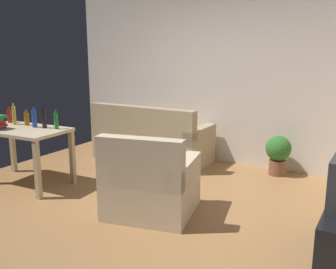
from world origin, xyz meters
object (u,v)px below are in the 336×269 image
(desk, at_px, (22,137))
(bottle_green, at_px, (56,121))
(armchair, at_px, (150,186))
(bottle_squat, at_px, (14,115))
(potted_plant, at_px, (278,153))
(bottle_red, at_px, (10,116))
(bottle_dark, at_px, (44,118))
(couch, at_px, (151,142))
(bottle_amber, at_px, (27,119))
(bottle_blue, at_px, (34,118))

(desk, relative_size, bottle_green, 4.95)
(desk, distance_m, armchair, 2.00)
(desk, relative_size, bottle_squat, 4.23)
(potted_plant, distance_m, bottle_red, 3.83)
(desk, height_order, bottle_red, bottle_red)
(armchair, distance_m, bottle_dark, 1.82)
(armchair, bearing_deg, couch, -70.20)
(bottle_squat, distance_m, bottle_amber, 0.20)
(bottle_dark, bearing_deg, couch, 69.06)
(bottle_squat, relative_size, bottle_dark, 0.99)
(bottle_amber, distance_m, bottle_green, 0.53)
(bottle_blue, xyz_separation_m, bottle_dark, (0.16, 0.02, 0.01))
(armchair, relative_size, bottle_dark, 3.61)
(potted_plant, bearing_deg, bottle_green, -141.82)
(bottle_squat, bearing_deg, armchair, -2.64)
(desk, relative_size, bottle_amber, 5.91)
(bottle_squat, bearing_deg, bottle_dark, 4.03)
(couch, bearing_deg, bottle_dark, 69.06)
(bottle_dark, bearing_deg, potted_plant, 36.69)
(potted_plant, height_order, bottle_squat, bottle_squat)
(bottle_red, height_order, bottle_dark, bottle_dark)
(couch, bearing_deg, armchair, 122.48)
(couch, relative_size, bottle_squat, 6.30)
(bottle_amber, height_order, bottle_blue, bottle_blue)
(bottle_squat, xyz_separation_m, bottle_blue, (0.38, 0.01, -0.01))
(bottle_amber, xyz_separation_m, bottle_dark, (0.35, -0.02, 0.04))
(bottle_blue, bearing_deg, bottle_squat, -178.06)
(bottle_blue, bearing_deg, bottle_green, 10.11)
(bottle_amber, bearing_deg, couch, 58.62)
(desk, relative_size, bottle_dark, 4.19)
(couch, xyz_separation_m, bottle_squat, (-1.15, -1.64, 0.58))
(couch, bearing_deg, bottle_green, 74.53)
(armchair, relative_size, bottle_red, 4.86)
(potted_plant, relative_size, armchair, 0.54)
(couch, xyz_separation_m, bottle_red, (-1.33, -1.57, 0.55))
(couch, xyz_separation_m, potted_plant, (1.96, 0.31, 0.02))
(couch, distance_m, desk, 2.00)
(couch, bearing_deg, bottle_squat, 54.92)
(couch, xyz_separation_m, armchair, (1.11, -1.74, 0.01))
(couch, xyz_separation_m, bottle_blue, (-0.77, -1.63, 0.57))
(bottle_green, bearing_deg, bottle_amber, -178.02)
(potted_plant, relative_size, bottle_green, 2.29)
(bottle_green, bearing_deg, desk, -155.04)
(bottle_dark, bearing_deg, armchair, -4.72)
(bottle_red, xyz_separation_m, bottle_green, (0.90, 0.01, 0.02))
(bottle_red, height_order, bottle_amber, bottle_red)
(desk, xyz_separation_m, armchair, (1.98, 0.02, -0.33))
(bottle_squat, distance_m, bottle_green, 0.72)
(potted_plant, xyz_separation_m, bottle_blue, (-2.73, -1.94, 0.55))
(desk, bearing_deg, bottle_blue, 52.73)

